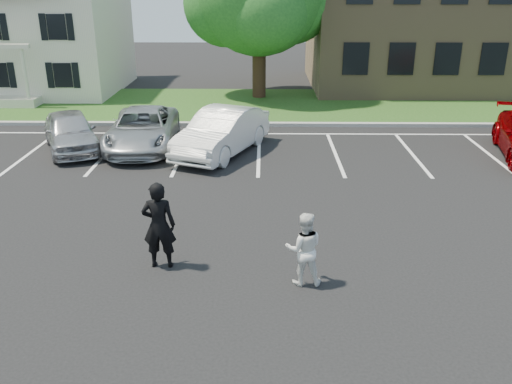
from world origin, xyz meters
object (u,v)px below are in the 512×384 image
(car_silver_minivan, at_px, (143,129))
(car_white_sedan, at_px, (222,132))
(office_building, at_px, (505,12))
(man_white_shirt, at_px, (304,249))
(house, at_px, (25,20))
(man_black_suit, at_px, (159,225))
(car_silver_west, at_px, (70,131))

(car_silver_minivan, bearing_deg, car_white_sedan, -16.97)
(office_building, height_order, car_white_sedan, office_building)
(man_white_shirt, distance_m, car_silver_minivan, 11.13)
(house, height_order, man_white_shirt, house)
(man_white_shirt, bearing_deg, office_building, -120.70)
(man_white_shirt, distance_m, car_white_sedan, 9.33)
(house, relative_size, car_silver_minivan, 1.98)
(house, bearing_deg, car_white_sedan, -45.73)
(house, height_order, man_black_suit, house)
(car_silver_minivan, bearing_deg, man_white_shirt, -64.86)
(office_building, xyz_separation_m, car_white_sedan, (-15.34, -13.99, -3.35))
(car_white_sedan, bearing_deg, office_building, 65.32)
(house, bearing_deg, office_building, 4.28)
(car_white_sedan, bearing_deg, car_silver_minivan, -170.23)
(car_silver_west, bearing_deg, office_building, 8.08)
(office_building, distance_m, man_black_suit, 27.71)
(office_building, bearing_deg, car_white_sedan, -137.63)
(office_building, bearing_deg, car_silver_minivan, -144.14)
(man_black_suit, bearing_deg, car_white_sedan, -96.52)
(man_black_suit, xyz_separation_m, man_white_shirt, (3.10, -0.68, -0.19))
(house, xyz_separation_m, car_white_sedan, (11.66, -11.97, -3.02))
(house, distance_m, man_black_suit, 23.24)
(car_silver_west, relative_size, car_silver_minivan, 0.81)
(car_silver_west, xyz_separation_m, car_silver_minivan, (2.60, 0.37, 0.00))
(man_white_shirt, height_order, car_silver_west, man_white_shirt)
(house, xyz_separation_m, car_silver_west, (6.04, -11.62, -3.11))
(house, bearing_deg, man_white_shirt, -56.28)
(car_silver_minivan, height_order, car_white_sedan, car_white_sedan)
(office_building, height_order, car_silver_west, office_building)
(man_black_suit, relative_size, man_white_shirt, 1.24)
(man_black_suit, xyz_separation_m, car_white_sedan, (0.75, 8.35, -0.19))
(car_silver_west, bearing_deg, car_white_sedan, -28.46)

